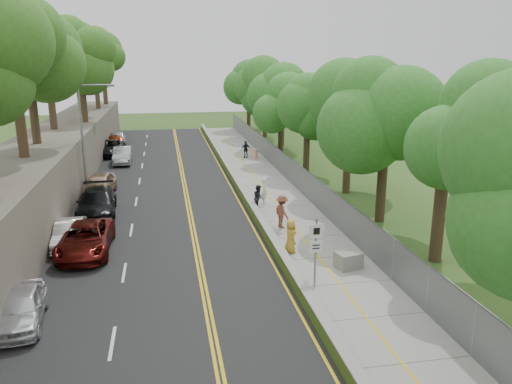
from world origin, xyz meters
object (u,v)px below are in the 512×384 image
Objects in this scene: streetlight at (85,132)px; person_far at (246,149)px; car_0 at (21,308)px; painter_0 at (290,236)px; construction_barrel at (255,154)px; concrete_block at (348,260)px; car_1 at (69,234)px; car_2 at (85,239)px; signpost at (316,245)px.

streetlight is 4.73× the size of person_far.
car_0 is 12.63m from painter_0.
car_0 is at bearing -115.75° from construction_barrel.
concrete_block is 14.06m from car_0.
car_2 reaches higher than car_1.
streetlight is at bearing 88.95° from car_1.
person_far reaches higher than construction_barrel.
signpost is 3.60× the size of construction_barrel.
person_far is (13.04, 21.81, 0.20)m from car_1.
car_0 is (-13.80, -2.66, 0.27)m from concrete_block.
car_0 reaches higher than construction_barrel.
signpost reaches higher than car_1.
painter_0 is at bearing -48.64° from streetlight.
signpost is at bearing 0.01° from car_0.
signpost is at bearing 76.37° from person_far.
streetlight is 9.28× the size of construction_barrel.
signpost is at bearing 172.89° from painter_0.
car_0 is at bearing -94.90° from car_1.
construction_barrel is 26.82m from concrete_block.
streetlight is 4.63× the size of painter_0.
signpost reaches higher than person_far.
painter_0 is at bearing -17.68° from car_1.
car_0 is 0.97× the size of car_1.
construction_barrel is 25.46m from car_1.
signpost is 13.39m from car_1.
streetlight is 18.20m from person_far.
car_1 reaches higher than concrete_block.
streetlight is 10.68m from car_1.
signpost reaches higher than car_2.
car_0 is 8.13m from car_1.
construction_barrel is 0.51× the size of person_far.
car_0 is 7.04m from car_2.
car_0 is (-14.22, -29.48, 0.23)m from construction_barrel.
streetlight is 18.61m from construction_barrel.
painter_0 is at bearing -9.64° from car_2.
signpost is 11.76m from car_0.
streetlight is 1.99× the size of car_1.
car_1 reaches higher than construction_barrel.
construction_barrel is 0.50× the size of painter_0.
painter_0 is at bearing 75.66° from person_far.
signpost is 1.79× the size of painter_0.
painter_0 is at bearing -96.17° from construction_barrel.
car_2 is (-12.87, -22.57, 0.31)m from construction_barrel.
person_far reaches higher than car_1.
car_1 is 0.75× the size of car_2.
construction_barrel is 1.03m from person_far.
person_far reaches higher than car_2.
concrete_block is 13.16m from car_2.
person_far is (1.75, 28.90, -1.07)m from signpost.
concrete_block is at bearing -48.39° from streetlight.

